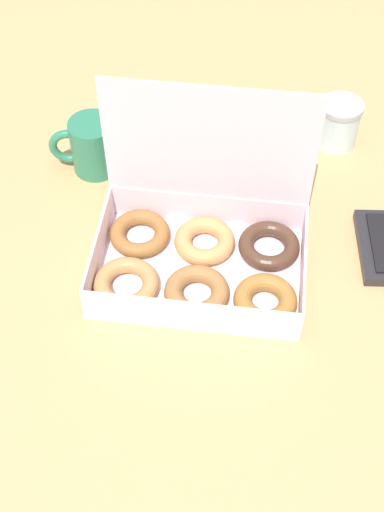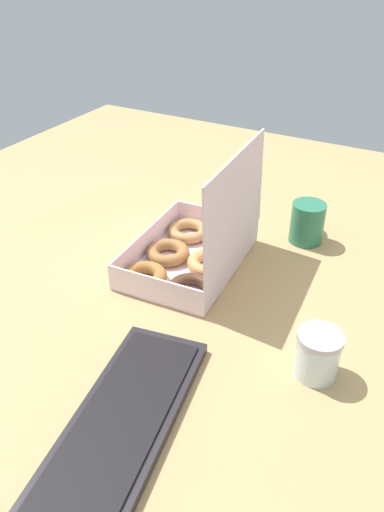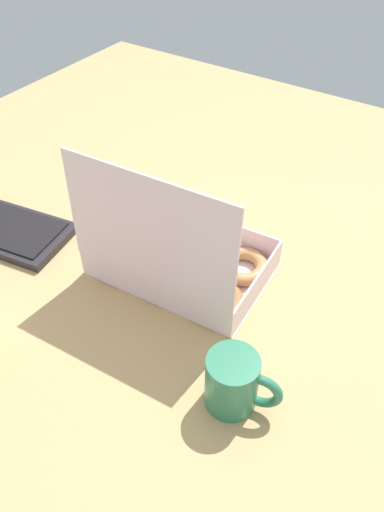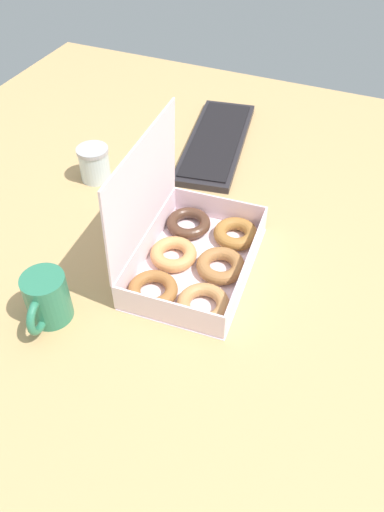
{
  "view_description": "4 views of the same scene",
  "coord_description": "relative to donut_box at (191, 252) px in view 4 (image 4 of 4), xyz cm",
  "views": [
    {
      "loc": [
        12.26,
        -67.73,
        87.52
      ],
      "look_at": [
        -0.92,
        -0.49,
        4.53
      ],
      "focal_mm": 50.0,
      "sensor_mm": 36.0,
      "label": 1
    },
    {
      "loc": [
        81.73,
        45.58,
        63.48
      ],
      "look_at": [
        -0.15,
        0.86,
        2.13
      ],
      "focal_mm": 35.0,
      "sensor_mm": 36.0,
      "label": 2
    },
    {
      "loc": [
        -40.21,
        57.98,
        68.64
      ],
      "look_at": [
        -1.07,
        -1.26,
        3.11
      ],
      "focal_mm": 35.0,
      "sensor_mm": 36.0,
      "label": 3
    },
    {
      "loc": [
        -66.39,
        -27.17,
        73.43
      ],
      "look_at": [
        0.31,
        1.17,
        2.42
      ],
      "focal_mm": 35.0,
      "sensor_mm": 36.0,
      "label": 4
    }
  ],
  "objects": [
    {
      "name": "ground_plane",
      "position": [
        -0.13,
        -1.31,
        -4.56
      ],
      "size": [
        180.0,
        180.0,
        2.0
      ],
      "primitive_type": "cube",
      "color": "tan"
    },
    {
      "name": "glass_jar",
      "position": [
        18.78,
        33.74,
        0.78
      ],
      "size": [
        7.71,
        7.71,
        8.61
      ],
      "color": "silver",
      "rests_on": "ground_plane"
    },
    {
      "name": "keyboard",
      "position": [
        44.9,
        11.66,
        -2.5
      ],
      "size": [
        43.85,
        21.27,
        2.2
      ],
      "color": "#282428",
      "rests_on": "ground_plane"
    },
    {
      "name": "donut_box",
      "position": [
        0.0,
        0.0,
        0.0
      ],
      "size": [
        34.44,
        23.77,
        27.92
      ],
      "color": "white",
      "rests_on": "ground_plane"
    },
    {
      "name": "coffee_mug",
      "position": [
        -22.73,
        18.68,
        1.53
      ],
      "size": [
        11.75,
        7.99,
        9.93
      ],
      "color": "#2D7958",
      "rests_on": "ground_plane"
    }
  ]
}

